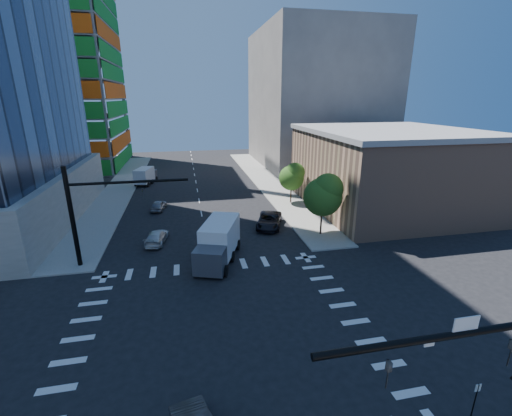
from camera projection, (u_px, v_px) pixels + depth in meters
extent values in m
plane|color=black|center=(222.00, 330.00, 22.40)|extent=(160.00, 160.00, 0.00)
cube|color=silver|center=(222.00, 330.00, 22.40)|extent=(20.00, 20.00, 0.01)
cube|color=gray|center=(266.00, 181.00, 62.04)|extent=(5.00, 60.00, 0.15)
cube|color=gray|center=(121.00, 188.00, 57.17)|extent=(5.00, 60.00, 0.15)
cube|color=#178126|center=(111.00, 46.00, 69.62)|extent=(0.12, 24.00, 49.00)
cube|color=#DB500C|center=(14.00, 32.00, 55.44)|extent=(24.00, 0.12, 49.00)
cube|color=#A97C62|center=(387.00, 171.00, 46.19)|extent=(20.00, 22.00, 10.00)
cube|color=gray|center=(392.00, 131.00, 44.55)|extent=(20.50, 22.50, 0.60)
cube|color=slate|center=(315.00, 100.00, 74.51)|extent=(24.00, 30.00, 28.00)
cylinder|color=black|center=(464.00, 333.00, 10.62)|extent=(10.00, 0.24, 0.24)
imported|color=black|center=(510.00, 353.00, 11.35)|extent=(0.16, 0.20, 1.00)
imported|color=black|center=(387.00, 374.00, 10.47)|extent=(0.16, 0.20, 1.00)
cube|color=white|center=(466.00, 324.00, 10.51)|extent=(0.90, 0.04, 0.50)
cylinder|color=black|center=(72.00, 218.00, 29.42)|extent=(0.40, 0.40, 9.00)
cylinder|color=black|center=(129.00, 182.00, 29.50)|extent=(10.00, 0.24, 0.24)
imported|color=black|center=(143.00, 194.00, 30.03)|extent=(0.16, 0.20, 1.00)
cylinder|color=#382316|center=(321.00, 224.00, 37.46)|extent=(0.20, 0.20, 2.27)
sphere|color=#1D4813|center=(323.00, 197.00, 36.50)|extent=(4.16, 4.16, 4.16)
sphere|color=#447627|center=(328.00, 189.00, 36.00)|extent=(3.25, 3.25, 3.25)
cylinder|color=#382316|center=(291.00, 196.00, 48.74)|extent=(0.20, 0.20, 1.92)
sphere|color=#1D4813|center=(291.00, 178.00, 47.93)|extent=(3.52, 3.52, 3.52)
sphere|color=#447627|center=(295.00, 172.00, 47.48)|extent=(2.75, 2.75, 2.75)
cylinder|color=black|center=(474.00, 403.00, 15.76)|extent=(0.06, 0.06, 2.20)
cube|color=silver|center=(478.00, 388.00, 15.48)|extent=(0.30, 0.03, 0.40)
imported|color=black|center=(269.00, 220.00, 40.02)|extent=(4.40, 6.25, 1.58)
imported|color=silver|center=(157.00, 237.00, 35.65)|extent=(2.56, 4.74, 1.30)
imported|color=gray|center=(159.00, 205.00, 46.03)|extent=(2.22, 4.15, 1.34)
cube|color=silver|center=(217.00, 241.00, 31.04)|extent=(4.42, 6.15, 2.90)
cube|color=#46474E|center=(218.00, 248.00, 31.26)|extent=(3.10, 2.76, 2.12)
cube|color=silver|center=(146.00, 174.00, 59.73)|extent=(3.23, 4.89, 2.33)
cube|color=#46474E|center=(146.00, 177.00, 59.91)|extent=(2.41, 2.09, 1.71)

